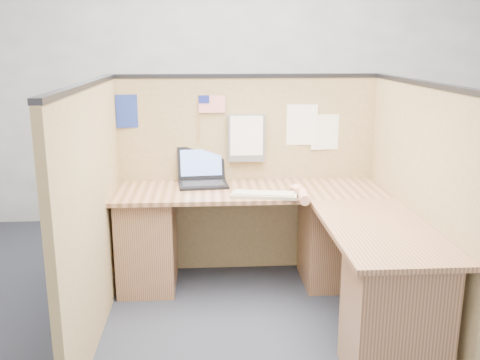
{
  "coord_description": "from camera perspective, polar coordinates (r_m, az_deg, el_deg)",
  "views": [
    {
      "loc": [
        -0.31,
        -3.02,
        1.74
      ],
      "look_at": [
        -0.08,
        0.5,
        0.84
      ],
      "focal_mm": 40.0,
      "sensor_mm": 36.0,
      "label": 1
    }
  ],
  "objects": [
    {
      "name": "floor",
      "position": [
        3.5,
        1.98,
        -15.58
      ],
      "size": [
        5.0,
        5.0,
        0.0
      ],
      "primitive_type": "plane",
      "color": "#20232E",
      "rests_on": "ground"
    },
    {
      "name": "wall_back",
      "position": [
        5.29,
        -0.31,
        10.58
      ],
      "size": [
        5.0,
        0.0,
        5.0
      ],
      "primitive_type": "plane",
      "rotation": [
        1.57,
        0.0,
        0.0
      ],
      "color": "gray",
      "rests_on": "floor"
    },
    {
      "name": "wall_front",
      "position": [
        0.9,
        17.16,
        -8.77
      ],
      "size": [
        5.0,
        0.0,
        5.0
      ],
      "primitive_type": "plane",
      "rotation": [
        -1.57,
        0.0,
        0.0
      ],
      "color": "gray",
      "rests_on": "floor"
    },
    {
      "name": "cubicle_partitions",
      "position": [
        3.59,
        1.42,
        -1.44
      ],
      "size": [
        2.06,
        1.83,
        1.53
      ],
      "color": "olive",
      "rests_on": "floor"
    },
    {
      "name": "l_desk",
      "position": [
        3.6,
        4.53,
        -7.75
      ],
      "size": [
        1.95,
        1.75,
        0.73
      ],
      "color": "brown",
      "rests_on": "floor"
    },
    {
      "name": "laptop",
      "position": [
        4.0,
        -3.96,
        0.53
      ],
      "size": [
        0.38,
        0.37,
        0.26
      ],
      "rotation": [
        0.0,
        0.0,
        0.09
      ],
      "color": "black",
      "rests_on": "l_desk"
    },
    {
      "name": "keyboard",
      "position": [
        3.65,
        2.57,
        -1.57
      ],
      "size": [
        0.47,
        0.23,
        0.03
      ],
      "rotation": [
        0.0,
        0.0,
        -0.19
      ],
      "color": "gray",
      "rests_on": "l_desk"
    },
    {
      "name": "mouse",
      "position": [
        3.75,
        6.09,
        -1.14
      ],
      "size": [
        0.1,
        0.06,
        0.04
      ],
      "primitive_type": "ellipsoid",
      "rotation": [
        0.0,
        0.0,
        0.0
      ],
      "color": "silver",
      "rests_on": "l_desk"
    },
    {
      "name": "hand_forearm",
      "position": [
        3.62,
        6.58,
        -1.45
      ],
      "size": [
        0.1,
        0.35,
        0.07
      ],
      "color": "tan",
      "rests_on": "l_desk"
    },
    {
      "name": "blue_poster",
      "position": [
        4.06,
        -11.81,
        7.19
      ],
      "size": [
        0.18,
        0.03,
        0.24
      ],
      "primitive_type": "cube",
      "rotation": [
        0.0,
        0.0,
        0.12
      ],
      "color": "navy",
      "rests_on": "cubicle_partitions"
    },
    {
      "name": "american_flag",
      "position": [
        4.0,
        -3.33,
        7.92
      ],
      "size": [
        0.2,
        0.01,
        0.35
      ],
      "color": "olive",
      "rests_on": "cubicle_partitions"
    },
    {
      "name": "file_holder",
      "position": [
        4.03,
        0.68,
        4.5
      ],
      "size": [
        0.28,
        0.05,
        0.35
      ],
      "color": "slate",
      "rests_on": "cubicle_partitions"
    },
    {
      "name": "paper_left",
      "position": [
        4.1,
        6.57,
        5.87
      ],
      "size": [
        0.24,
        0.02,
        0.31
      ],
      "primitive_type": "cube",
      "rotation": [
        0.0,
        0.0,
        -0.07
      ],
      "color": "white",
      "rests_on": "cubicle_partitions"
    },
    {
      "name": "paper_right",
      "position": [
        4.14,
        9.05,
        5.06
      ],
      "size": [
        0.21,
        0.02,
        0.27
      ],
      "primitive_type": "cube",
      "rotation": [
        0.0,
        0.0,
        0.06
      ],
      "color": "white",
      "rests_on": "cubicle_partitions"
    }
  ]
}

